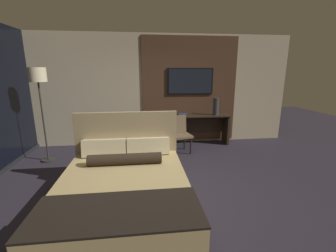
{
  "coord_description": "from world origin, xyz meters",
  "views": [
    {
      "loc": [
        -0.32,
        -3.26,
        1.89
      ],
      "look_at": [
        0.18,
        0.92,
        0.85
      ],
      "focal_mm": 24.0,
      "sensor_mm": 36.0,
      "label": 1
    }
  ],
  "objects": [
    {
      "name": "wall_back_tv_panel",
      "position": [
        0.13,
        2.59,
        1.4
      ],
      "size": [
        7.2,
        0.09,
        2.8
      ],
      "color": "#BCAD8E",
      "rests_on": "ground_plane"
    },
    {
      "name": "desk",
      "position": [
        0.95,
        2.34,
        0.54
      ],
      "size": [
        1.96,
        0.45,
        0.79
      ],
      "color": "#2D2319",
      "rests_on": "ground_plane"
    },
    {
      "name": "tv",
      "position": [
        0.95,
        2.52,
        1.63
      ],
      "size": [
        1.19,
        0.04,
        0.67
      ],
      "color": "black"
    },
    {
      "name": "desk_chair",
      "position": [
        0.54,
        1.81,
        0.51
      ],
      "size": [
        0.58,
        0.57,
        0.87
      ],
      "rotation": [
        0.0,
        0.0,
        0.21
      ],
      "color": "brown",
      "rests_on": "ground_plane"
    },
    {
      "name": "ground_plane",
      "position": [
        0.0,
        0.0,
        0.0
      ],
      "size": [
        16.0,
        16.0,
        0.0
      ],
      "primitive_type": "plane",
      "color": "#28232D"
    },
    {
      "name": "bed",
      "position": [
        -0.59,
        -0.43,
        0.31
      ],
      "size": [
        1.74,
        2.16,
        1.22
      ],
      "color": "#33281E",
      "rests_on": "ground_plane"
    },
    {
      "name": "floor_lamp",
      "position": [
        -2.36,
        1.57,
        1.66
      ],
      "size": [
        0.34,
        0.34,
        1.96
      ],
      "color": "#282623",
      "rests_on": "ground_plane"
    },
    {
      "name": "book",
      "position": [
        0.73,
        2.37,
        0.8
      ],
      "size": [
        0.22,
        0.15,
        0.03
      ],
      "color": "navy",
      "rests_on": "desk"
    },
    {
      "name": "vase_tall",
      "position": [
        1.57,
        2.24,
        1.01
      ],
      "size": [
        0.15,
        0.15,
        0.44
      ],
      "color": "#333338",
      "rests_on": "desk"
    }
  ]
}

